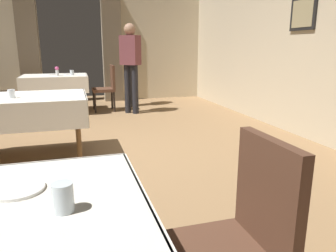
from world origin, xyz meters
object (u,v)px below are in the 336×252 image
plate_near_a (17,189)px  glass_near_c (63,198)px  person_waiter_by_doorway (131,61)px  person_diner_standing_aside (131,59)px  flower_vase_far (57,71)px  chair_far_right (107,86)px  dining_table_far (55,81)px  plate_far_c (51,74)px  glass_far_d (72,73)px  chair_near_right (240,237)px  glass_mid_b (11,94)px  plate_far_b (68,74)px  dining_table_mid (24,105)px

plate_near_a → glass_near_c: 0.28m
person_waiter_by_doorway → person_diner_standing_aside: bearing=79.7°
flower_vase_far → chair_far_right: bearing=8.9°
dining_table_far → person_diner_standing_aside: bearing=12.5°
chair_far_right → flower_vase_far: (-0.94, -0.15, 0.33)m
plate_far_c → glass_far_d: (0.40, -0.25, 0.04)m
glass_near_c → person_diner_standing_aside: 6.10m
plate_near_a → person_waiter_by_doorway: (1.32, 4.94, 0.27)m
chair_near_right → person_waiter_by_doorway: size_ratio=0.54×
chair_far_right → flower_vase_far: size_ratio=5.24×
plate_far_c → person_diner_standing_aside: bearing=7.0°
chair_near_right → glass_mid_b: (-1.26, 2.67, 0.28)m
dining_table_far → person_diner_standing_aside: (1.57, 0.35, 0.38)m
plate_near_a → plate_far_c: size_ratio=0.99×
plate_far_b → plate_far_c: same height
plate_near_a → glass_far_d: glass_far_d is taller
chair_far_right → person_waiter_by_doorway: size_ratio=0.54×
person_diner_standing_aside → plate_far_c: bearing=-173.0°
glass_near_c → person_diner_standing_aside: bearing=77.7°
plate_far_c → plate_near_a: bearing=-88.2°
chair_near_right → glass_near_c: size_ratio=9.25×
chair_far_right → person_diner_standing_aside: person_diner_standing_aside is taller
chair_near_right → flower_vase_far: size_ratio=5.24×
glass_mid_b → plate_near_a: bearing=-80.6°
glass_near_c → plate_far_b: (-0.03, 5.75, -0.04)m
plate_far_b → glass_far_d: bearing=-71.7°
chair_near_right → glass_near_c: (-0.68, -0.02, 0.29)m
chair_near_right → chair_far_right: 5.54m
plate_far_c → glass_near_c: bearing=-86.5°
chair_near_right → person_waiter_by_doorway: person_waiter_by_doorway is taller
glass_near_c → glass_far_d: bearing=89.5°
plate_far_c → chair_far_right: bearing=-10.3°
plate_far_c → glass_mid_b: bearing=-94.3°
glass_far_d → chair_near_right: bearing=-83.5°
dining_table_mid → person_waiter_by_doorway: (1.63, 2.34, 0.37)m
dining_table_mid → glass_near_c: 2.86m
glass_near_c → plate_far_c: 5.76m
chair_near_right → person_diner_standing_aside: (0.61, 5.94, 0.51)m
plate_far_c → person_diner_standing_aside: 1.68m
chair_near_right → glass_far_d: (-0.63, 5.48, 0.29)m
glass_mid_b → person_waiter_by_doorway: bearing=55.0°
chair_far_right → glass_mid_b: 3.16m
glass_mid_b → glass_far_d: bearing=77.3°
dining_table_mid → dining_table_far: (0.21, 2.79, -0.01)m
plate_near_a → chair_near_right: bearing=-13.3°
flower_vase_far → chair_near_right: bearing=-80.6°
chair_near_right → glass_near_c: 0.74m
plate_near_a → glass_far_d: size_ratio=1.98×
dining_table_far → chair_far_right: (1.00, -0.05, -0.13)m
plate_far_b → plate_near_a: bearing=-91.5°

